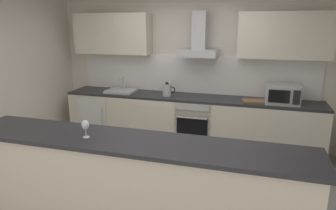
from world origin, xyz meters
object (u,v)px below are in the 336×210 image
at_px(microwave, 283,94).
at_px(range_hood, 199,42).
at_px(oven, 196,123).
at_px(wine_glass, 85,126).
at_px(sink, 121,91).
at_px(chopping_board, 254,101).
at_px(kettle, 167,90).
at_px(refrigerator, 100,116).

bearing_deg(microwave, range_hood, 173.29).
distance_m(oven, wine_glass, 2.55).
height_order(sink, chopping_board, sink).
bearing_deg(sink, kettle, -2.95).
bearing_deg(kettle, microwave, 0.18).
height_order(microwave, chopping_board, microwave).
bearing_deg(kettle, wine_glass, -93.17).
bearing_deg(kettle, refrigerator, 178.66).
bearing_deg(chopping_board, wine_glass, -123.33).
relative_size(kettle, wine_glass, 1.62).
bearing_deg(kettle, chopping_board, 0.40).
bearing_deg(range_hood, oven, -90.00).
bearing_deg(microwave, wine_glass, -129.85).
bearing_deg(refrigerator, range_hood, 4.17).
height_order(sink, range_hood, range_hood).
xyz_separation_m(refrigerator, chopping_board, (2.74, -0.02, 0.49)).
height_order(oven, sink, sink).
distance_m(kettle, range_hood, 0.94).
bearing_deg(oven, wine_glass, -104.71).
relative_size(microwave, kettle, 1.73).
height_order(microwave, kettle, microwave).
relative_size(range_hood, wine_glass, 4.05).
distance_m(kettle, chopping_board, 1.42).
xyz_separation_m(microwave, chopping_board, (-0.41, 0.00, -0.14)).
xyz_separation_m(oven, kettle, (-0.49, -0.03, 0.55)).
xyz_separation_m(microwave, sink, (-2.70, 0.04, -0.12)).
distance_m(oven, kettle, 0.74).
bearing_deg(chopping_board, range_hood, 170.59).
distance_m(refrigerator, chopping_board, 2.78).
relative_size(oven, sink, 1.60).
bearing_deg(chopping_board, sink, 179.13).
distance_m(oven, microwave, 1.46).
distance_m(sink, wine_glass, 2.51).
bearing_deg(sink, chopping_board, -0.87).
relative_size(refrigerator, microwave, 1.70).
height_order(microwave, sink, microwave).
xyz_separation_m(oven, range_hood, (0.00, 0.13, 1.33)).
distance_m(refrigerator, sink, 0.68).
height_order(kettle, chopping_board, kettle).
xyz_separation_m(refrigerator, range_hood, (1.81, 0.13, 1.36)).
bearing_deg(oven, kettle, -176.10).
height_order(refrigerator, wine_glass, wine_glass).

